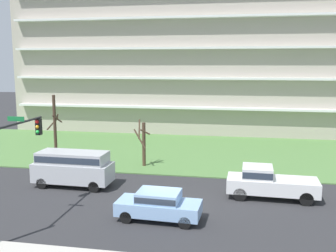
{
  "coord_description": "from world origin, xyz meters",
  "views": [
    {
      "loc": [
        3.93,
        -20.94,
        8.15
      ],
      "look_at": [
        -1.02,
        6.0,
        3.71
      ],
      "focal_mm": 41.42,
      "sensor_mm": 36.0,
      "label": 1
    }
  ],
  "objects_px": {
    "tree_left": "(143,143)",
    "sedan_blue_center_right": "(159,204)",
    "traffic_signal_mast": "(6,154)",
    "tree_far_left": "(55,129)",
    "pickup_white_near_left": "(268,182)",
    "van_silver_center_left": "(73,166)"
  },
  "relations": [
    {
      "from": "sedan_blue_center_right",
      "to": "pickup_white_near_left",
      "type": "bearing_deg",
      "value": 40.19
    },
    {
      "from": "sedan_blue_center_right",
      "to": "van_silver_center_left",
      "type": "bearing_deg",
      "value": 149.09
    },
    {
      "from": "van_silver_center_left",
      "to": "traffic_signal_mast",
      "type": "bearing_deg",
      "value": 90.12
    },
    {
      "from": "van_silver_center_left",
      "to": "traffic_signal_mast",
      "type": "relative_size",
      "value": 0.94
    },
    {
      "from": "pickup_white_near_left",
      "to": "van_silver_center_left",
      "type": "distance_m",
      "value": 12.65
    },
    {
      "from": "tree_far_left",
      "to": "tree_left",
      "type": "xyz_separation_m",
      "value": [
        7.22,
        0.45,
        -0.95
      ]
    },
    {
      "from": "tree_far_left",
      "to": "sedan_blue_center_right",
      "type": "bearing_deg",
      "value": -42.59
    },
    {
      "from": "tree_left",
      "to": "van_silver_center_left",
      "type": "distance_m",
      "value": 6.64
    },
    {
      "from": "tree_left",
      "to": "traffic_signal_mast",
      "type": "xyz_separation_m",
      "value": [
        -3.55,
        -12.76,
        1.91
      ]
    },
    {
      "from": "pickup_white_near_left",
      "to": "van_silver_center_left",
      "type": "bearing_deg",
      "value": 1.85
    },
    {
      "from": "tree_left",
      "to": "pickup_white_near_left",
      "type": "relative_size",
      "value": 0.69
    },
    {
      "from": "pickup_white_near_left",
      "to": "tree_left",
      "type": "bearing_deg",
      "value": -29.7
    },
    {
      "from": "tree_left",
      "to": "sedan_blue_center_right",
      "type": "distance_m",
      "value": 10.77
    },
    {
      "from": "tree_left",
      "to": "traffic_signal_mast",
      "type": "height_order",
      "value": "traffic_signal_mast"
    },
    {
      "from": "tree_far_left",
      "to": "van_silver_center_left",
      "type": "relative_size",
      "value": 1.08
    },
    {
      "from": "tree_left",
      "to": "traffic_signal_mast",
      "type": "relative_size",
      "value": 0.68
    },
    {
      "from": "tree_left",
      "to": "sedan_blue_center_right",
      "type": "height_order",
      "value": "tree_left"
    },
    {
      "from": "van_silver_center_left",
      "to": "sedan_blue_center_right",
      "type": "height_order",
      "value": "van_silver_center_left"
    },
    {
      "from": "tree_left",
      "to": "van_silver_center_left",
      "type": "xyz_separation_m",
      "value": [
        -3.41,
        -5.67,
        -0.56
      ]
    },
    {
      "from": "sedan_blue_center_right",
      "to": "traffic_signal_mast",
      "type": "distance_m",
      "value": 7.96
    },
    {
      "from": "tree_far_left",
      "to": "traffic_signal_mast",
      "type": "relative_size",
      "value": 1.01
    },
    {
      "from": "tree_far_left",
      "to": "pickup_white_near_left",
      "type": "distance_m",
      "value": 17.37
    }
  ]
}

